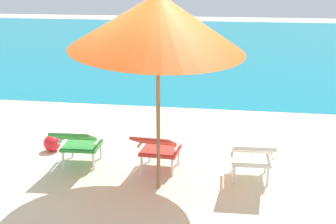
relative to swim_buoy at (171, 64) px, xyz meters
The scene contains 8 objects.
ground_plane 3.63m from the swim_buoy, 73.30° to the right, with size 40.00×40.00×0.00m, color beige.
ocean_band 4.86m from the swim_buoy, 77.61° to the left, with size 40.00×18.00×0.01m, color teal.
swim_buoy is the anchor object (origin of this frame).
lounge_chair_left 7.56m from the swim_buoy, 91.25° to the right, with size 0.58×0.90×0.68m.
lounge_chair_center 7.62m from the swim_buoy, 82.62° to the right, with size 0.59×0.91×0.68m.
lounge_chair_right 8.00m from the swim_buoy, 73.61° to the right, with size 0.57×0.89×0.68m.
beach_umbrella_center 8.32m from the swim_buoy, 82.36° to the right, with size 3.00×3.01×2.57m.
beach_ball 7.03m from the swim_buoy, 96.64° to the right, with size 0.26×0.26×0.26m, color red.
Camera 1 is at (1.01, -5.87, 2.69)m, focal length 49.08 mm.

